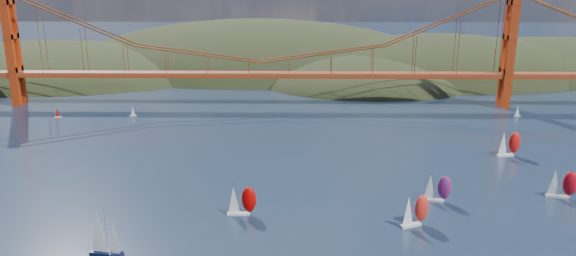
{
  "coord_description": "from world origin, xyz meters",
  "views": [
    {
      "loc": [
        18.46,
        -90.38,
        67.54
      ],
      "look_at": [
        15.51,
        90.0,
        14.76
      ],
      "focal_mm": 35.0,
      "sensor_mm": 36.0,
      "label": 1
    }
  ],
  "objects_px": {
    "sloop_navy": "(103,234)",
    "racer_0": "(241,200)",
    "racer_2": "(562,183)",
    "racer_rwb": "(437,187)",
    "racer_1": "(415,210)",
    "racer_3": "(509,143)"
  },
  "relations": [
    {
      "from": "sloop_navy",
      "to": "racer_0",
      "type": "height_order",
      "value": "sloop_navy"
    },
    {
      "from": "racer_2",
      "to": "racer_0",
      "type": "bearing_deg",
      "value": -159.13
    },
    {
      "from": "racer_1",
      "to": "racer_0",
      "type": "bearing_deg",
      "value": 147.62
    },
    {
      "from": "racer_0",
      "to": "racer_2",
      "type": "relative_size",
      "value": 0.97
    },
    {
      "from": "sloop_navy",
      "to": "racer_0",
      "type": "relative_size",
      "value": 1.34
    },
    {
      "from": "sloop_navy",
      "to": "racer_2",
      "type": "height_order",
      "value": "sloop_navy"
    },
    {
      "from": "sloop_navy",
      "to": "racer_2",
      "type": "distance_m",
      "value": 130.69
    },
    {
      "from": "racer_0",
      "to": "racer_1",
      "type": "relative_size",
      "value": 0.98
    },
    {
      "from": "racer_1",
      "to": "racer_2",
      "type": "distance_m",
      "value": 51.69
    },
    {
      "from": "racer_0",
      "to": "racer_2",
      "type": "xyz_separation_m",
      "value": [
        94.77,
        13.59,
        0.15
      ]
    },
    {
      "from": "racer_2",
      "to": "racer_1",
      "type": "bearing_deg",
      "value": -144.92
    },
    {
      "from": "racer_1",
      "to": "racer_2",
      "type": "relative_size",
      "value": 0.99
    },
    {
      "from": "sloop_navy",
      "to": "racer_rwb",
      "type": "distance_m",
      "value": 93.73
    },
    {
      "from": "racer_1",
      "to": "racer_rwb",
      "type": "bearing_deg",
      "value": 34.26
    },
    {
      "from": "racer_0",
      "to": "racer_2",
      "type": "height_order",
      "value": "racer_2"
    },
    {
      "from": "racer_2",
      "to": "racer_rwb",
      "type": "bearing_deg",
      "value": -162.6
    },
    {
      "from": "racer_3",
      "to": "racer_rwb",
      "type": "distance_m",
      "value": 54.7
    },
    {
      "from": "racer_1",
      "to": "racer_3",
      "type": "xyz_separation_m",
      "value": [
        45.66,
        57.9,
        0.26
      ]
    },
    {
      "from": "racer_3",
      "to": "racer_rwb",
      "type": "relative_size",
      "value": 1.11
    },
    {
      "from": "sloop_navy",
      "to": "racer_2",
      "type": "xyz_separation_m",
      "value": [
        125.37,
        36.9,
        -0.96
      ]
    },
    {
      "from": "sloop_navy",
      "to": "racer_0",
      "type": "distance_m",
      "value": 38.48
    },
    {
      "from": "sloop_navy",
      "to": "racer_rwb",
      "type": "bearing_deg",
      "value": 33.84
    }
  ]
}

